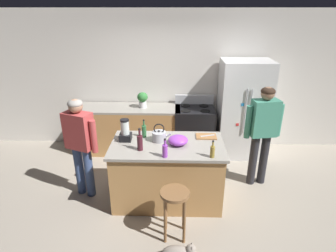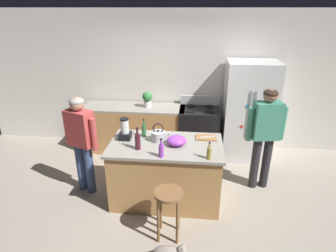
{
  "view_description": "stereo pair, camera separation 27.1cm",
  "coord_description": "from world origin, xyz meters",
  "px_view_note": "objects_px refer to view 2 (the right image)",
  "views": [
    {
      "loc": [
        0.11,
        -3.52,
        2.7
      ],
      "look_at": [
        0.0,
        0.3,
        1.08
      ],
      "focal_mm": 29.85,
      "sensor_mm": 36.0,
      "label": 1
    },
    {
      "loc": [
        0.38,
        -3.5,
        2.7
      ],
      "look_at": [
        0.0,
        0.3,
        1.08
      ],
      "focal_mm": 29.85,
      "sensor_mm": 36.0,
      "label": 2
    }
  ],
  "objects_px": {
    "mixing_bowl": "(176,141)",
    "cutting_board": "(206,138)",
    "blender_appliance": "(125,130)",
    "person_by_sink_right": "(265,130)",
    "refrigerator": "(248,111)",
    "bottle_soda": "(161,150)",
    "chef_knife": "(208,137)",
    "bar_stool": "(169,202)",
    "bottle_vinegar": "(209,153)",
    "kitchen_island": "(166,172)",
    "person_by_island_left": "(81,137)",
    "potted_plant": "(147,98)",
    "bottle_wine": "(138,141)",
    "tea_kettle": "(158,136)",
    "stove_range": "(199,131)",
    "bottle_olive_oil": "(144,130)"
  },
  "relations": [
    {
      "from": "kitchen_island",
      "to": "bottle_soda",
      "type": "distance_m",
      "value": 0.66
    },
    {
      "from": "person_by_island_left",
      "to": "blender_appliance",
      "type": "xyz_separation_m",
      "value": [
        0.66,
        0.02,
        0.12
      ]
    },
    {
      "from": "refrigerator",
      "to": "bottle_vinegar",
      "type": "bearing_deg",
      "value": -113.13
    },
    {
      "from": "blender_appliance",
      "to": "person_by_sink_right",
      "type": "bearing_deg",
      "value": 9.79
    },
    {
      "from": "person_by_sink_right",
      "to": "bottle_wine",
      "type": "bearing_deg",
      "value": -160.37
    },
    {
      "from": "stove_range",
      "to": "person_by_island_left",
      "type": "height_order",
      "value": "person_by_island_left"
    },
    {
      "from": "refrigerator",
      "to": "potted_plant",
      "type": "xyz_separation_m",
      "value": [
        -1.9,
        0.05,
        0.18
      ]
    },
    {
      "from": "potted_plant",
      "to": "tea_kettle",
      "type": "bearing_deg",
      "value": -74.52
    },
    {
      "from": "stove_range",
      "to": "bottle_soda",
      "type": "bearing_deg",
      "value": -104.86
    },
    {
      "from": "kitchen_island",
      "to": "stove_range",
      "type": "bearing_deg",
      "value": 72.51
    },
    {
      "from": "bar_stool",
      "to": "blender_appliance",
      "type": "relative_size",
      "value": 2.08
    },
    {
      "from": "person_by_island_left",
      "to": "cutting_board",
      "type": "bearing_deg",
      "value": 5.12
    },
    {
      "from": "mixing_bowl",
      "to": "kitchen_island",
      "type": "bearing_deg",
      "value": 179.57
    },
    {
      "from": "stove_range",
      "to": "potted_plant",
      "type": "relative_size",
      "value": 3.68
    },
    {
      "from": "bottle_olive_oil",
      "to": "bottle_vinegar",
      "type": "height_order",
      "value": "bottle_olive_oil"
    },
    {
      "from": "bottle_soda",
      "to": "mixing_bowl",
      "type": "distance_m",
      "value": 0.4
    },
    {
      "from": "kitchen_island",
      "to": "person_by_island_left",
      "type": "height_order",
      "value": "person_by_island_left"
    },
    {
      "from": "bottle_soda",
      "to": "mixing_bowl",
      "type": "height_order",
      "value": "bottle_soda"
    },
    {
      "from": "person_by_island_left",
      "to": "mixing_bowl",
      "type": "distance_m",
      "value": 1.43
    },
    {
      "from": "refrigerator",
      "to": "person_by_island_left",
      "type": "relative_size",
      "value": 1.19
    },
    {
      "from": "blender_appliance",
      "to": "mixing_bowl",
      "type": "distance_m",
      "value": 0.77
    },
    {
      "from": "refrigerator",
      "to": "bottle_soda",
      "type": "distance_m",
      "value": 2.33
    },
    {
      "from": "kitchen_island",
      "to": "bottle_soda",
      "type": "xyz_separation_m",
      "value": [
        -0.02,
        -0.36,
        0.55
      ]
    },
    {
      "from": "person_by_island_left",
      "to": "blender_appliance",
      "type": "bearing_deg",
      "value": 2.0
    },
    {
      "from": "potted_plant",
      "to": "person_by_island_left",
      "type": "bearing_deg",
      "value": -117.15
    },
    {
      "from": "refrigerator",
      "to": "bottle_soda",
      "type": "height_order",
      "value": "refrigerator"
    },
    {
      "from": "kitchen_island",
      "to": "refrigerator",
      "type": "height_order",
      "value": "refrigerator"
    },
    {
      "from": "refrigerator",
      "to": "chef_knife",
      "type": "xyz_separation_m",
      "value": [
        -0.79,
        -1.25,
        0.03
      ]
    },
    {
      "from": "person_by_sink_right",
      "to": "potted_plant",
      "type": "height_order",
      "value": "person_by_sink_right"
    },
    {
      "from": "blender_appliance",
      "to": "bottle_olive_oil",
      "type": "relative_size",
      "value": 1.17
    },
    {
      "from": "bar_stool",
      "to": "bottle_vinegar",
      "type": "relative_size",
      "value": 2.85
    },
    {
      "from": "refrigerator",
      "to": "chef_knife",
      "type": "distance_m",
      "value": 1.48
    },
    {
      "from": "refrigerator",
      "to": "bottle_soda",
      "type": "relative_size",
      "value": 7.2
    },
    {
      "from": "bottle_soda",
      "to": "bottle_vinegar",
      "type": "height_order",
      "value": "bottle_soda"
    },
    {
      "from": "person_by_island_left",
      "to": "bottle_olive_oil",
      "type": "relative_size",
      "value": 5.61
    },
    {
      "from": "person_by_island_left",
      "to": "mixing_bowl",
      "type": "height_order",
      "value": "person_by_island_left"
    },
    {
      "from": "mixing_bowl",
      "to": "cutting_board",
      "type": "bearing_deg",
      "value": 30.95
    },
    {
      "from": "refrigerator",
      "to": "blender_appliance",
      "type": "relative_size",
      "value": 5.71
    },
    {
      "from": "person_by_sink_right",
      "to": "tea_kettle",
      "type": "distance_m",
      "value": 1.62
    },
    {
      "from": "person_by_sink_right",
      "to": "chef_knife",
      "type": "xyz_separation_m",
      "value": [
        -0.87,
        -0.21,
        -0.05
      ]
    },
    {
      "from": "potted_plant",
      "to": "blender_appliance",
      "type": "distance_m",
      "value": 1.44
    },
    {
      "from": "refrigerator",
      "to": "cutting_board",
      "type": "bearing_deg",
      "value": -122.96
    },
    {
      "from": "cutting_board",
      "to": "chef_knife",
      "type": "bearing_deg",
      "value": 0.0
    },
    {
      "from": "bottle_soda",
      "to": "bottle_vinegar",
      "type": "distance_m",
      "value": 0.61
    },
    {
      "from": "bottle_wine",
      "to": "tea_kettle",
      "type": "height_order",
      "value": "bottle_wine"
    },
    {
      "from": "person_by_sink_right",
      "to": "bottle_wine",
      "type": "distance_m",
      "value": 1.93
    },
    {
      "from": "blender_appliance",
      "to": "stove_range",
      "type": "bearing_deg",
      "value": 52.42
    },
    {
      "from": "refrigerator",
      "to": "person_by_sink_right",
      "type": "bearing_deg",
      "value": -85.62
    },
    {
      "from": "refrigerator",
      "to": "bottle_olive_oil",
      "type": "bearing_deg",
      "value": -143.66
    },
    {
      "from": "cutting_board",
      "to": "person_by_sink_right",
      "type": "bearing_deg",
      "value": 13.59
    }
  ]
}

